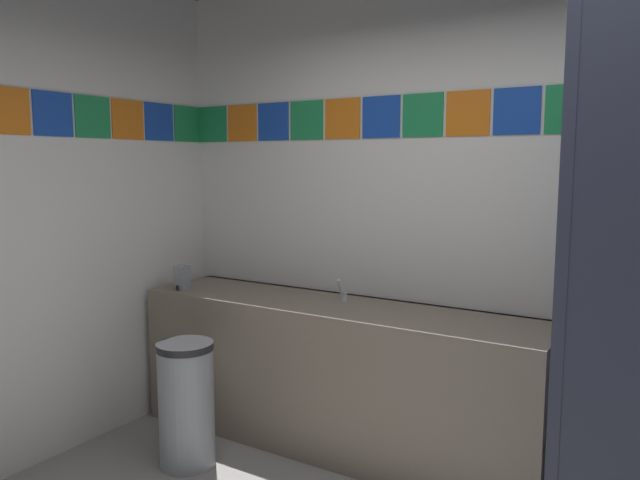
# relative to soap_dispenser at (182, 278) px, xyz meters

# --- Properties ---
(wall_back) EXTENTS (4.22, 0.09, 2.83)m
(wall_back) POSITION_rel_soap_dispenser_xyz_m (1.86, 0.51, 0.47)
(wall_back) COLOR white
(wall_back) RESTS_ON ground_plane
(vanity_counter) EXTENTS (2.51, 0.59, 0.87)m
(vanity_counter) POSITION_rel_soap_dispenser_xyz_m (1.06, 0.18, -0.51)
(vanity_counter) COLOR gray
(vanity_counter) RESTS_ON ground_plane
(faucet_center) EXTENTS (0.04, 0.10, 0.14)m
(faucet_center) POSITION_rel_soap_dispenser_xyz_m (1.06, 0.26, -0.03)
(faucet_center) COLOR silver
(faucet_center) RESTS_ON vanity_counter
(soap_dispenser) EXTENTS (0.09, 0.09, 0.16)m
(soap_dispenser) POSITION_rel_soap_dispenser_xyz_m (0.00, 0.00, 0.00)
(soap_dispenser) COLOR gray
(soap_dispenser) RESTS_ON vanity_counter
(stall_divider) EXTENTS (0.92, 1.55, 2.20)m
(stall_divider) POSITION_rel_soap_dispenser_xyz_m (2.69, -0.57, 0.15)
(stall_divider) COLOR #33384C
(stall_divider) RESTS_ON ground_plane
(trash_bin) EXTENTS (0.32, 0.32, 0.71)m
(trash_bin) POSITION_rel_soap_dispenser_xyz_m (0.48, -0.47, -0.59)
(trash_bin) COLOR #999EA3
(trash_bin) RESTS_ON ground_plane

